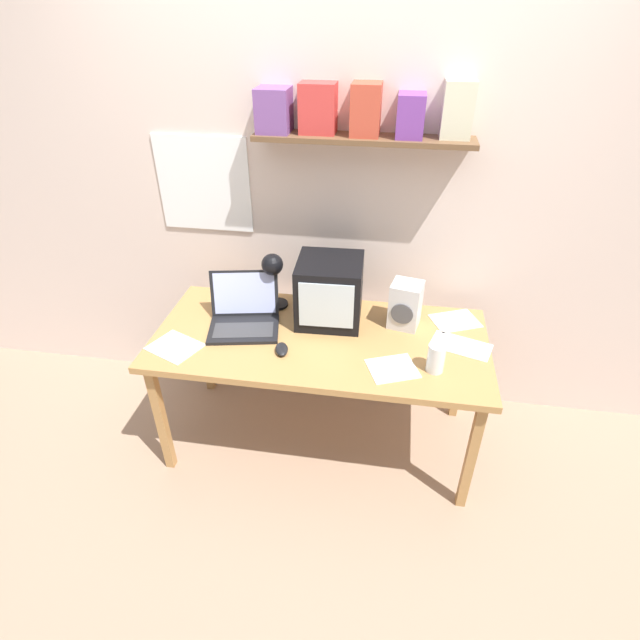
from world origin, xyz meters
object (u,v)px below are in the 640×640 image
(laptop, at_px, (244,313))
(crt_monitor, at_px, (330,291))
(space_heater, at_px, (405,305))
(juice_glass, at_px, (436,359))
(loose_paper_near_monitor, at_px, (392,369))
(corner_desk, at_px, (320,346))
(loose_paper_near_laptop, at_px, (175,347))
(desk_lamp, at_px, (273,271))
(printed_handout, at_px, (461,346))
(computer_mouse, at_px, (282,349))
(open_notebook, at_px, (455,321))

(laptop, bearing_deg, crt_monitor, 5.01)
(laptop, relative_size, space_heater, 1.66)
(juice_glass, distance_m, loose_paper_near_monitor, 0.20)
(corner_desk, bearing_deg, loose_paper_near_laptop, -163.78)
(desk_lamp, distance_m, loose_paper_near_laptop, 0.62)
(desk_lamp, height_order, printed_handout, desk_lamp)
(printed_handout, xyz_separation_m, loose_paper_near_laptop, (-1.37, -0.23, 0.00))
(computer_mouse, distance_m, printed_handout, 0.87)
(juice_glass, relative_size, printed_handout, 0.44)
(computer_mouse, bearing_deg, loose_paper_near_monitor, -4.88)
(juice_glass, bearing_deg, open_notebook, 74.22)
(juice_glass, bearing_deg, crt_monitor, 146.75)
(crt_monitor, bearing_deg, computer_mouse, -121.28)
(laptop, height_order, space_heater, laptop)
(corner_desk, bearing_deg, crt_monitor, 83.05)
(corner_desk, height_order, computer_mouse, computer_mouse)
(space_heater, height_order, computer_mouse, space_heater)
(computer_mouse, bearing_deg, space_heater, 29.94)
(corner_desk, bearing_deg, desk_lamp, 143.97)
(laptop, bearing_deg, loose_paper_near_laptop, -149.53)
(printed_handout, bearing_deg, crt_monitor, 167.96)
(corner_desk, distance_m, loose_paper_near_monitor, 0.42)
(corner_desk, height_order, laptop, laptop)
(loose_paper_near_monitor, xyz_separation_m, loose_paper_near_laptop, (-1.05, -0.00, 0.00))
(printed_handout, bearing_deg, laptop, 179.01)
(computer_mouse, relative_size, loose_paper_near_monitor, 0.44)
(desk_lamp, bearing_deg, computer_mouse, -74.48)
(space_heater, distance_m, computer_mouse, 0.67)
(printed_handout, bearing_deg, computer_mouse, -167.71)
(crt_monitor, distance_m, space_heater, 0.39)
(corner_desk, height_order, loose_paper_near_laptop, loose_paper_near_laptop)
(laptop, relative_size, loose_paper_near_laptop, 1.39)
(loose_paper_near_monitor, bearing_deg, loose_paper_near_laptop, -179.99)
(laptop, xyz_separation_m, loose_paper_near_laptop, (-0.28, -0.25, -0.06))
(corner_desk, relative_size, printed_handout, 5.27)
(crt_monitor, height_order, open_notebook, crt_monitor)
(corner_desk, bearing_deg, loose_paper_near_monitor, -28.30)
(laptop, xyz_separation_m, desk_lamp, (0.13, 0.15, 0.18))
(printed_handout, distance_m, loose_paper_near_laptop, 1.39)
(laptop, xyz_separation_m, space_heater, (0.81, 0.12, 0.06))
(loose_paper_near_laptop, bearing_deg, space_heater, 18.90)
(desk_lamp, bearing_deg, open_notebook, 0.35)
(computer_mouse, bearing_deg, loose_paper_near_laptop, -175.02)
(corner_desk, distance_m, juice_glass, 0.60)
(crt_monitor, xyz_separation_m, printed_handout, (0.67, -0.14, -0.16))
(laptop, distance_m, printed_handout, 1.09)
(computer_mouse, height_order, loose_paper_near_laptop, computer_mouse)
(desk_lamp, bearing_deg, space_heater, -4.82)
(laptop, distance_m, loose_paper_near_laptop, 0.38)
(crt_monitor, distance_m, loose_paper_near_monitor, 0.54)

